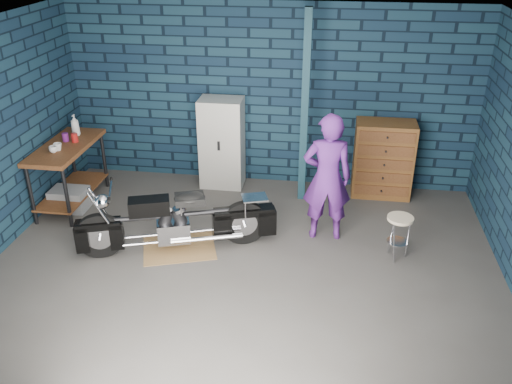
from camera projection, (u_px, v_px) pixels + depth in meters
ground at (243, 270)px, 6.35m from camera, size 6.00×6.00×0.00m
room_walls at (249, 98)px, 5.98m from camera, size 6.02×5.01×2.71m
support_post at (305, 110)px, 7.40m from camera, size 0.10×0.10×2.70m
workbench at (70, 175)px, 7.62m from camera, size 0.60×1.40×0.91m
drip_mat at (179, 248)px, 6.75m from camera, size 1.04×0.90×0.01m
motorcycle at (177, 217)px, 6.55m from camera, size 2.14×1.19×0.91m
person at (327, 178)px, 6.67m from camera, size 0.64×0.45×1.66m
storage_bin at (70, 199)px, 7.62m from camera, size 0.50×0.35×0.31m
locker at (222, 143)px, 8.10m from camera, size 0.64×0.45×1.36m
tool_chest at (383, 160)px, 7.85m from camera, size 0.84×0.47×1.12m
shop_stool at (398, 238)px, 6.45m from camera, size 0.32×0.32×0.56m
cup_a at (53, 149)px, 7.16m from camera, size 0.12×0.12×0.09m
cup_b at (58, 147)px, 7.22m from camera, size 0.13×0.13×0.10m
mug_purple at (65, 137)px, 7.52m from camera, size 0.09×0.09×0.12m
mug_red at (75, 138)px, 7.50m from camera, size 0.12×0.12×0.12m
bottle at (75, 125)px, 7.69m from camera, size 0.13×0.13×0.31m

